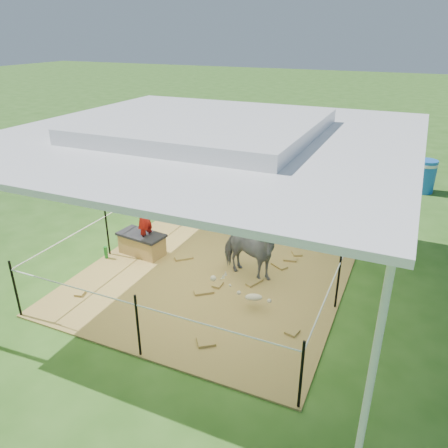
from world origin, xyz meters
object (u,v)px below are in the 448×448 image
at_px(distant_person, 394,158).
at_px(pony, 248,252).
at_px(woman, 144,212).
at_px(trash_barrel, 424,176).
at_px(foal, 254,296).
at_px(green_bottle, 106,252).
at_px(picnic_table_near, 377,156).
at_px(straw_bale, 142,245).

bearing_deg(distant_person, pony, 67.08).
bearing_deg(woman, trash_barrel, 149.47).
bearing_deg(foal, pony, 95.06).
bearing_deg(woman, green_bottle, -48.02).
distance_m(picnic_table_near, distant_person, 1.03).
height_order(foal, trash_barrel, trash_barrel).
height_order(woman, trash_barrel, woman).
relative_size(pony, picnic_table_near, 0.66).
bearing_deg(woman, straw_bale, -82.71).
relative_size(green_bottle, distant_person, 0.21).
height_order(green_bottle, distant_person, distant_person).
bearing_deg(straw_bale, picnic_table_near, 66.87).
bearing_deg(pony, straw_bale, 102.43).
xyz_separation_m(green_bottle, foal, (3.25, -0.41, 0.11)).
distance_m(woman, foal, 2.82).
distance_m(straw_bale, green_bottle, 0.71).
height_order(woman, pony, woman).
bearing_deg(straw_bale, trash_barrel, 51.62).
bearing_deg(straw_bale, woman, 0.00).
distance_m(straw_bale, woman, 0.73).
bearing_deg(green_bottle, picnic_table_near, 64.93).
distance_m(woman, trash_barrel, 8.04).
bearing_deg(straw_bale, pony, 0.46).
bearing_deg(pony, green_bottle, 111.44).
relative_size(straw_bale, picnic_table_near, 0.49).
height_order(woman, picnic_table_near, woman).
distance_m(woman, pony, 2.20).
bearing_deg(foal, woman, 139.94).
xyz_separation_m(green_bottle, distant_person, (4.69, 7.95, 0.42)).
relative_size(trash_barrel, distant_person, 0.79).
bearing_deg(distant_person, trash_barrel, 118.54).
bearing_deg(distant_person, straw_bale, 52.33).
bearing_deg(trash_barrel, green_bottle, -129.37).
relative_size(green_bottle, pony, 0.21).
height_order(green_bottle, picnic_table_near, picnic_table_near).
distance_m(trash_barrel, distant_person, 1.47).
height_order(picnic_table_near, distant_person, distant_person).
bearing_deg(green_bottle, distant_person, 59.50).
distance_m(green_bottle, distant_person, 9.24).
distance_m(trash_barrel, picnic_table_near, 2.48).
distance_m(pony, distant_person, 7.72).
xyz_separation_m(green_bottle, trash_barrel, (5.57, 6.79, 0.30)).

